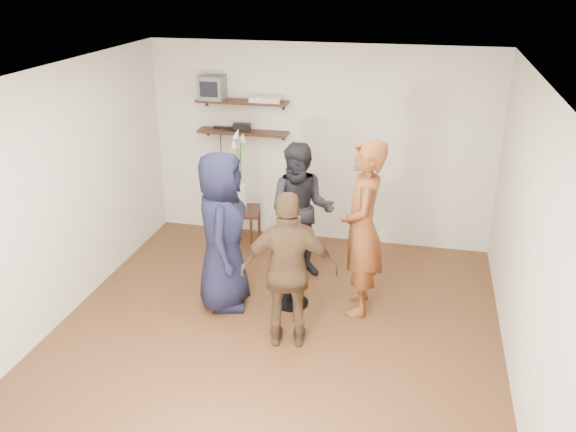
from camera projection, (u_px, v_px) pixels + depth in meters
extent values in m
cube|color=#462716|center=(274.00, 338.00, 6.17)|extent=(4.50, 5.00, 0.04)
cube|color=white|center=(271.00, 74.00, 5.16)|extent=(4.50, 5.00, 0.04)
cube|color=beige|center=(320.00, 145.00, 7.94)|extent=(4.50, 0.04, 2.60)
cube|color=beige|center=(162.00, 387.00, 3.40)|extent=(4.50, 0.04, 2.60)
cube|color=beige|center=(55.00, 198.00, 6.14)|extent=(0.04, 5.00, 2.60)
cube|color=beige|center=(530.00, 240.00, 5.20)|extent=(0.04, 5.00, 2.60)
cube|color=black|center=(242.00, 102.00, 7.80)|extent=(1.20, 0.25, 0.04)
cube|color=black|center=(243.00, 132.00, 7.95)|extent=(1.20, 0.25, 0.04)
cube|color=#59595B|center=(213.00, 87.00, 7.82)|extent=(0.32, 0.30, 0.30)
cube|color=silver|center=(266.00, 99.00, 7.72)|extent=(0.40, 0.24, 0.06)
cube|color=black|center=(242.00, 127.00, 7.93)|extent=(0.22, 0.10, 0.10)
cube|color=black|center=(225.00, 128.00, 8.04)|extent=(0.30, 0.05, 0.03)
cube|color=black|center=(241.00, 211.00, 7.82)|extent=(0.55, 0.55, 0.04)
cylinder|color=black|center=(223.00, 236.00, 7.80)|extent=(0.04, 0.04, 0.53)
cylinder|color=black|center=(251.00, 238.00, 7.72)|extent=(0.04, 0.04, 0.53)
cylinder|color=black|center=(232.00, 224.00, 8.14)|extent=(0.04, 0.04, 0.53)
cylinder|color=black|center=(259.00, 227.00, 8.06)|extent=(0.04, 0.04, 0.53)
cylinder|color=silver|center=(240.00, 197.00, 7.75)|extent=(0.16, 0.16, 0.34)
cylinder|color=#2C6C1E|center=(238.00, 172.00, 7.62)|extent=(0.01, 0.08, 0.61)
cone|color=white|center=(234.00, 143.00, 7.48)|extent=(0.08, 0.10, 0.13)
cylinder|color=#2C6C1E|center=(241.00, 169.00, 7.61)|extent=(0.04, 0.06, 0.68)
cone|color=white|center=(243.00, 137.00, 7.46)|extent=(0.12, 0.14, 0.14)
cylinder|color=#2C6C1E|center=(239.00, 167.00, 7.58)|extent=(0.11, 0.09, 0.74)
cone|color=white|center=(237.00, 133.00, 7.38)|extent=(0.14, 0.14, 0.14)
cylinder|color=black|center=(292.00, 233.00, 6.42)|extent=(0.48, 0.48, 0.04)
cylinder|color=black|center=(292.00, 269.00, 6.58)|extent=(0.06, 0.06, 0.81)
cylinder|color=black|center=(292.00, 303.00, 6.74)|extent=(0.37, 0.37, 0.03)
cylinder|color=silver|center=(287.00, 232.00, 6.41)|extent=(0.06, 0.06, 0.00)
cylinder|color=silver|center=(287.00, 228.00, 6.39)|extent=(0.01, 0.01, 0.09)
cylinder|color=silver|center=(287.00, 219.00, 6.35)|extent=(0.07, 0.07, 0.11)
cylinder|color=#E4C85E|center=(287.00, 221.00, 6.36)|extent=(0.06, 0.06, 0.06)
cylinder|color=silver|center=(297.00, 234.00, 6.36)|extent=(0.06, 0.06, 0.00)
cylinder|color=silver|center=(297.00, 230.00, 6.34)|extent=(0.01, 0.01, 0.08)
cylinder|color=silver|center=(297.00, 222.00, 6.31)|extent=(0.06, 0.06, 0.10)
cylinder|color=#E4C85E|center=(297.00, 224.00, 6.31)|extent=(0.06, 0.06, 0.06)
cylinder|color=silver|center=(291.00, 229.00, 6.47)|extent=(0.07, 0.07, 0.00)
cylinder|color=silver|center=(291.00, 225.00, 6.45)|extent=(0.01, 0.01, 0.10)
cylinder|color=silver|center=(291.00, 216.00, 6.40)|extent=(0.07, 0.07, 0.12)
cylinder|color=#E4C85E|center=(291.00, 218.00, 6.41)|extent=(0.07, 0.07, 0.07)
cylinder|color=silver|center=(295.00, 231.00, 6.42)|extent=(0.06, 0.06, 0.00)
cylinder|color=silver|center=(295.00, 227.00, 6.40)|extent=(0.01, 0.01, 0.09)
cylinder|color=silver|center=(295.00, 218.00, 6.37)|extent=(0.07, 0.07, 0.11)
cylinder|color=#E4C85E|center=(295.00, 220.00, 6.38)|extent=(0.06, 0.06, 0.06)
imported|color=red|center=(362.00, 229.00, 6.30)|extent=(0.52, 0.73, 1.90)
imported|color=black|center=(301.00, 211.00, 7.11)|extent=(0.84, 0.67, 1.63)
imported|color=black|center=(222.00, 231.00, 6.42)|extent=(0.72, 0.95, 1.75)
imported|color=#4A331F|center=(289.00, 271.00, 5.77)|extent=(0.98, 0.55, 1.59)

